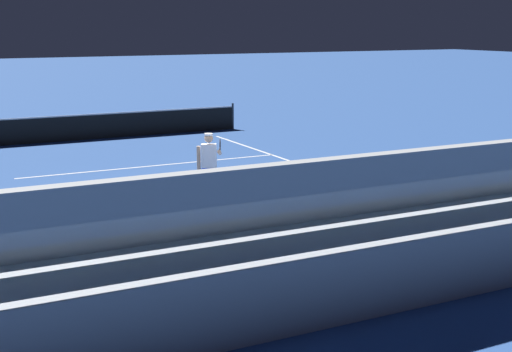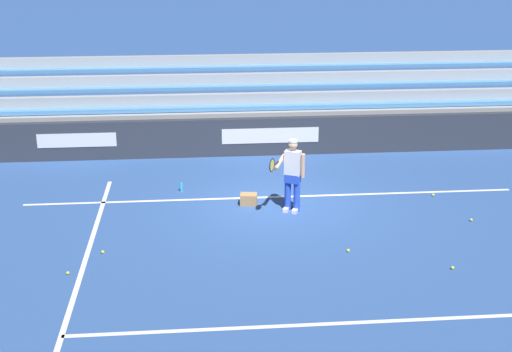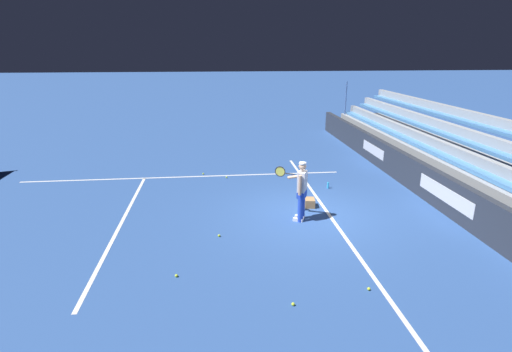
# 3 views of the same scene
# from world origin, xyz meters

# --- Properties ---
(ground_plane) EXTENTS (160.00, 160.00, 0.00)m
(ground_plane) POSITION_xyz_m (0.00, 0.00, 0.00)
(ground_plane) COLOR #2D5193
(court_baseline_white) EXTENTS (12.00, 0.10, 0.01)m
(court_baseline_white) POSITION_xyz_m (0.00, -0.50, 0.00)
(court_baseline_white) COLOR white
(court_baseline_white) RESTS_ON ground
(court_sideline_white) EXTENTS (0.10, 12.00, 0.01)m
(court_sideline_white) POSITION_xyz_m (4.11, 4.00, 0.00)
(court_sideline_white) COLOR white
(court_sideline_white) RESTS_ON ground
(court_service_line_white) EXTENTS (8.22, 0.10, 0.01)m
(court_service_line_white) POSITION_xyz_m (0.00, 5.50, 0.00)
(court_service_line_white) COLOR white
(court_service_line_white) RESTS_ON ground
(back_wall_sponsor_board) EXTENTS (25.23, 0.25, 1.10)m
(back_wall_sponsor_board) POSITION_xyz_m (0.01, -4.01, 0.55)
(back_wall_sponsor_board) COLOR #2D333D
(back_wall_sponsor_board) RESTS_ON ground
(bleacher_stand) EXTENTS (23.97, 2.40, 2.95)m
(bleacher_stand) POSITION_xyz_m (0.00, -5.84, 0.73)
(bleacher_stand) COLOR #9EA3A8
(bleacher_stand) RESTS_ON ground
(tennis_player) EXTENTS (0.88, 0.89, 1.71)m
(tennis_player) POSITION_xyz_m (-0.33, 0.44, 0.89)
(tennis_player) COLOR blue
(tennis_player) RESTS_ON ground
(ball_box_cardboard) EXTENTS (0.44, 0.35, 0.26)m
(ball_box_cardboard) POSITION_xyz_m (0.63, -0.07, 0.13)
(ball_box_cardboard) COLOR #A87F51
(ball_box_cardboard) RESTS_ON ground
(tennis_ball_near_player) EXTENTS (0.07, 0.07, 0.07)m
(tennis_ball_near_player) POSITION_xyz_m (-1.18, 2.77, 0.03)
(tennis_ball_near_player) COLOR #CCE533
(tennis_ball_near_player) RESTS_ON ground
(tennis_ball_far_right) EXTENTS (0.07, 0.07, 0.07)m
(tennis_ball_far_right) POSITION_xyz_m (4.35, 3.29, 0.03)
(tennis_ball_far_right) COLOR #CCE533
(tennis_ball_far_right) RESTS_ON ground
(tennis_ball_on_baseline) EXTENTS (0.07, 0.07, 0.07)m
(tennis_ball_on_baseline) POSITION_xyz_m (-4.28, 1.42, 0.03)
(tennis_ball_on_baseline) COLOR #CCE533
(tennis_ball_on_baseline) RESTS_ON ground
(tennis_ball_far_left) EXTENTS (0.07, 0.07, 0.07)m
(tennis_ball_far_left) POSITION_xyz_m (-3.94, -0.21, 0.03)
(tennis_ball_far_left) COLOR #CCE533
(tennis_ball_far_left) RESTS_ON ground
(tennis_ball_toward_net) EXTENTS (0.07, 0.07, 0.07)m
(tennis_ball_toward_net) POSITION_xyz_m (3.80, 2.40, 0.03)
(tennis_ball_toward_net) COLOR #CCE533
(tennis_ball_toward_net) RESTS_ON ground
(tennis_ball_by_box) EXTENTS (0.07, 0.07, 0.07)m
(tennis_ball_by_box) POSITION_xyz_m (-3.02, 3.72, 0.03)
(tennis_ball_by_box) COLOR #CCE533
(tennis_ball_by_box) RESTS_ON ground
(water_bottle) EXTENTS (0.07, 0.07, 0.22)m
(water_bottle) POSITION_xyz_m (2.25, -1.12, 0.11)
(water_bottle) COLOR #33B2E5
(water_bottle) RESTS_ON ground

